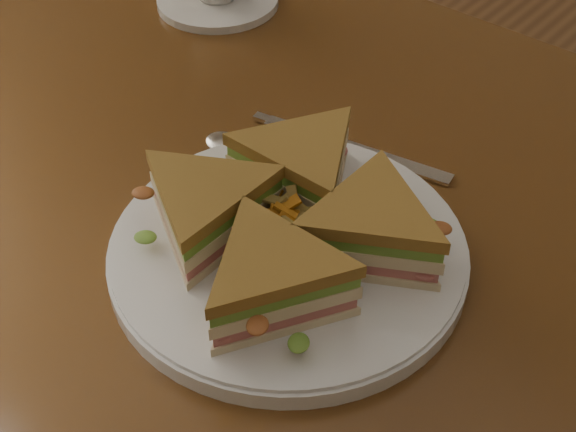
{
  "coord_description": "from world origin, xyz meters",
  "views": [
    {
      "loc": [
        0.31,
        -0.44,
        1.24
      ],
      "look_at": [
        0.01,
        -0.07,
        0.8
      ],
      "focal_mm": 50.0,
      "sensor_mm": 36.0,
      "label": 1
    }
  ],
  "objects": [
    {
      "name": "table",
      "position": [
        0.0,
        0.0,
        0.65
      ],
      "size": [
        1.2,
        0.8,
        0.75
      ],
      "color": "#3B210D",
      "rests_on": "ground"
    },
    {
      "name": "plate",
      "position": [
        0.01,
        -0.07,
        0.76
      ],
      "size": [
        0.3,
        0.3,
        0.02
      ],
      "primitive_type": "cylinder",
      "color": "silver",
      "rests_on": "table"
    },
    {
      "name": "spoon",
      "position": [
        -0.11,
        0.02,
        0.75
      ],
      "size": [
        0.18,
        0.07,
        0.01
      ],
      "rotation": [
        0.0,
        0.0,
        0.29
      ],
      "color": "silver",
      "rests_on": "table"
    },
    {
      "name": "sandwich_wedges",
      "position": [
        0.01,
        -0.07,
        0.8
      ],
      "size": [
        0.31,
        0.31,
        0.06
      ],
      "color": "beige",
      "rests_on": "plate"
    },
    {
      "name": "saucer",
      "position": [
        -0.35,
        0.22,
        0.76
      ],
      "size": [
        0.15,
        0.15,
        0.01
      ],
      "primitive_type": "cylinder",
      "color": "silver",
      "rests_on": "table"
    },
    {
      "name": "knife",
      "position": [
        -0.05,
        0.08,
        0.75
      ],
      "size": [
        0.21,
        0.05,
        0.0
      ],
      "rotation": [
        0.0,
        0.0,
        0.19
      ],
      "color": "silver",
      "rests_on": "table"
    },
    {
      "name": "crisps_mound",
      "position": [
        0.01,
        -0.07,
        0.79
      ],
      "size": [
        0.09,
        0.09,
        0.05
      ],
      "primitive_type": null,
      "color": "#BB6D18",
      "rests_on": "plate"
    }
  ]
}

